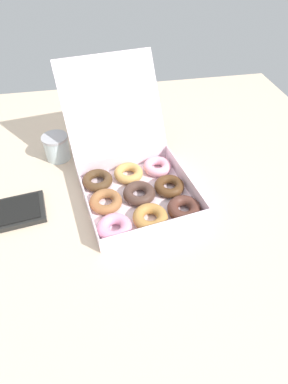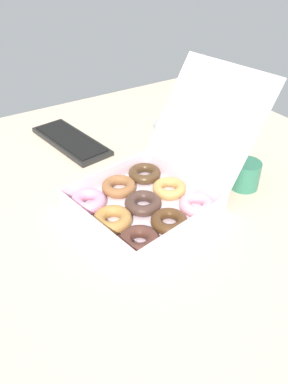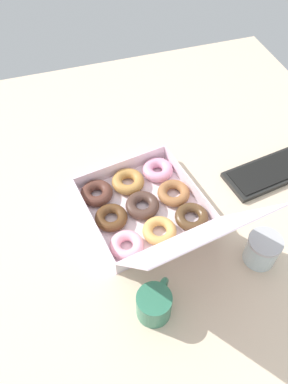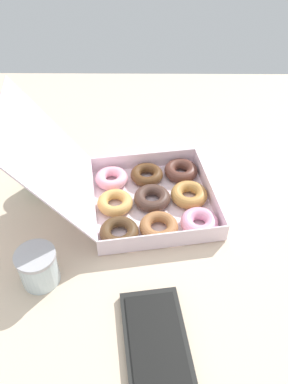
{
  "view_description": "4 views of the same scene",
  "coord_description": "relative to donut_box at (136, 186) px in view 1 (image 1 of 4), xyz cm",
  "views": [
    {
      "loc": [
        -11.55,
        -72.47,
        74.78
      ],
      "look_at": [
        1.46,
        -1.36,
        3.84
      ],
      "focal_mm": 28.0,
      "sensor_mm": 36.0,
      "label": 1
    },
    {
      "loc": [
        75.71,
        -48.09,
        70.79
      ],
      "look_at": [
        -0.77,
        0.85,
        5.53
      ],
      "focal_mm": 35.0,
      "sensor_mm": 36.0,
      "label": 2
    },
    {
      "loc": [
        22.1,
        71.15,
        101.05
      ],
      "look_at": [
        -1.31,
        -2.41,
        5.81
      ],
      "focal_mm": 35.0,
      "sensor_mm": 36.0,
      "label": 3
    },
    {
      "loc": [
        -82.82,
        1.79,
        81.19
      ],
      "look_at": [
        2.33,
        2.52,
        2.51
      ],
      "focal_mm": 35.0,
      "sensor_mm": 36.0,
      "label": 4
    }
  ],
  "objects": [
    {
      "name": "glass_jar",
      "position": [
        -27.28,
        26.2,
        1.11
      ],
      "size": [
        10.02,
        10.02,
        10.04
      ],
      "color": "silver",
      "rests_on": "ground_plane"
    },
    {
      "name": "donut_box",
      "position": [
        0.0,
        0.0,
        0.0
      ],
      "size": [
        45.14,
        60.54,
        36.44
      ],
      "color": "white",
      "rests_on": "ground_plane"
    },
    {
      "name": "coffee_mug",
      "position": [
        8.06,
        32.0,
        0.71
      ],
      "size": [
        11.27,
        11.55,
        9.1
      ],
      "color": "#31775A",
      "rests_on": "ground_plane"
    },
    {
      "name": "ground_plane",
      "position": [
        0.71,
        -2.14,
        -4.96
      ],
      "size": [
        180.0,
        180.0,
        2.0
      ],
      "primitive_type": "cube",
      "color": "beige"
    }
  ]
}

